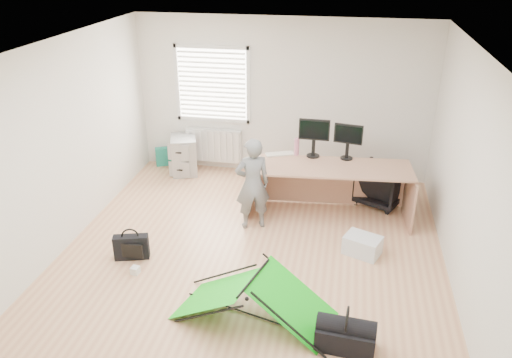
% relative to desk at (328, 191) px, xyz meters
% --- Properties ---
extents(ground, '(5.50, 5.50, 0.00)m').
position_rel_desk_xyz_m(ground, '(-0.91, -1.30, -0.41)').
color(ground, tan).
rests_on(ground, ground).
extents(back_wall, '(5.00, 0.02, 2.70)m').
position_rel_desk_xyz_m(back_wall, '(-0.91, 1.45, 0.94)').
color(back_wall, silver).
rests_on(back_wall, ground).
extents(window, '(1.20, 0.06, 1.20)m').
position_rel_desk_xyz_m(window, '(-2.11, 1.41, 1.14)').
color(window, silver).
rests_on(window, back_wall).
extents(radiator, '(1.00, 0.12, 0.60)m').
position_rel_desk_xyz_m(radiator, '(-2.11, 1.37, 0.04)').
color(radiator, silver).
rests_on(radiator, back_wall).
extents(desk, '(2.43, 0.95, 0.81)m').
position_rel_desk_xyz_m(desk, '(0.00, 0.00, 0.00)').
color(desk, '#A7775D').
rests_on(desk, ground).
extents(filing_cabinet, '(0.59, 0.68, 0.67)m').
position_rel_desk_xyz_m(filing_cabinet, '(-2.59, 1.11, -0.07)').
color(filing_cabinet, '#999B9E').
rests_on(filing_cabinet, ground).
extents(monitor_left, '(0.46, 0.11, 0.44)m').
position_rel_desk_xyz_m(monitor_left, '(-0.26, 0.33, 0.62)').
color(monitor_left, black).
rests_on(monitor_left, desk).
extents(monitor_right, '(0.43, 0.16, 0.40)m').
position_rel_desk_xyz_m(monitor_right, '(0.24, 0.33, 0.61)').
color(monitor_right, black).
rests_on(monitor_right, desk).
extents(keyboard, '(0.45, 0.30, 0.02)m').
position_rel_desk_xyz_m(keyboard, '(-0.77, 0.31, 0.42)').
color(keyboard, beige).
rests_on(keyboard, desk).
extents(thermos, '(0.10, 0.10, 0.27)m').
position_rel_desk_xyz_m(thermos, '(-0.52, 0.34, 0.54)').
color(thermos, '#B6657F').
rests_on(thermos, desk).
extents(office_chair, '(0.90, 0.91, 0.63)m').
position_rel_desk_xyz_m(office_chair, '(0.79, 0.56, -0.09)').
color(office_chair, black).
rests_on(office_chair, ground).
extents(person, '(0.58, 0.49, 1.36)m').
position_rel_desk_xyz_m(person, '(-1.03, -0.52, 0.28)').
color(person, slate).
rests_on(person, ground).
extents(kite, '(1.83, 1.17, 0.52)m').
position_rel_desk_xyz_m(kite, '(-0.64, -2.42, -0.14)').
color(kite, '#13C816').
rests_on(kite, ground).
extents(storage_crate, '(0.55, 0.47, 0.26)m').
position_rel_desk_xyz_m(storage_crate, '(0.53, -0.94, -0.28)').
color(storage_crate, silver).
rests_on(storage_crate, ground).
extents(tote_bag, '(0.31, 0.23, 0.34)m').
position_rel_desk_xyz_m(tote_bag, '(-3.07, 1.34, -0.24)').
color(tote_bag, '#1C856E').
rests_on(tote_bag, ground).
extents(laptop_bag, '(0.46, 0.25, 0.33)m').
position_rel_desk_xyz_m(laptop_bag, '(-2.42, -1.61, -0.24)').
color(laptop_bag, black).
rests_on(laptop_bag, ground).
extents(white_box, '(0.11, 0.11, 0.10)m').
position_rel_desk_xyz_m(white_box, '(-2.25, -1.93, -0.36)').
color(white_box, silver).
rests_on(white_box, ground).
extents(duffel_bag, '(0.62, 0.35, 0.26)m').
position_rel_desk_xyz_m(duffel_bag, '(0.36, -2.70, -0.28)').
color(duffel_bag, black).
rests_on(duffel_bag, ground).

